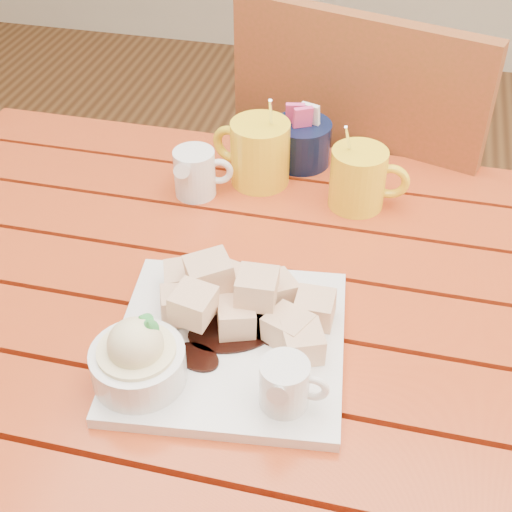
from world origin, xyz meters
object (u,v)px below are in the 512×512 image
(coffee_mug_right, at_px, (360,178))
(table, at_px, (264,351))
(dessert_plate, at_px, (212,337))
(chair_far, at_px, (365,200))
(coffee_mug_left, at_px, (258,151))

(coffee_mug_right, bearing_deg, table, -114.24)
(table, xyz_separation_m, dessert_plate, (-0.04, -0.12, 0.14))
(dessert_plate, xyz_separation_m, chair_far, (0.12, 0.67, -0.24))
(table, height_order, chair_far, chair_far)
(coffee_mug_left, bearing_deg, dessert_plate, -68.81)
(coffee_mug_left, distance_m, coffee_mug_right, 0.17)
(dessert_plate, bearing_deg, table, 72.94)
(dessert_plate, distance_m, coffee_mug_right, 0.38)
(dessert_plate, bearing_deg, coffee_mug_left, 95.46)
(coffee_mug_left, xyz_separation_m, coffee_mug_right, (0.16, -0.03, -0.01))
(dessert_plate, relative_size, coffee_mug_right, 2.15)
(coffee_mug_right, bearing_deg, coffee_mug_left, 166.53)
(table, xyz_separation_m, coffee_mug_right, (0.09, 0.24, 0.16))
(coffee_mug_left, relative_size, coffee_mug_right, 1.10)
(table, xyz_separation_m, chair_far, (0.09, 0.56, -0.10))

